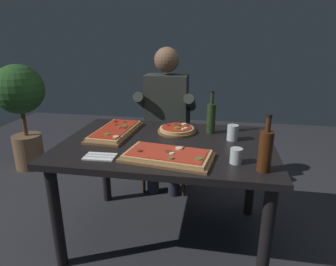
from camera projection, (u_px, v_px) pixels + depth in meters
The scene contains 13 objects.
ground_plane at pixel (167, 235), 2.16m from camera, with size 6.40×6.40×0.00m, color #2D2D33.
dining_table at pixel (167, 156), 1.96m from camera, with size 1.40×0.96×0.74m.
pizza_rectangular_front at pixel (168, 156), 1.66m from camera, with size 0.55×0.36×0.05m.
pizza_rectangular_left at pixel (115, 131), 2.10m from camera, with size 0.28×0.54×0.05m.
pizza_round_far at pixel (177, 130), 2.13m from camera, with size 0.28×0.28×0.05m.
wine_bottle_dark at pixel (211, 117), 2.09m from camera, with size 0.06×0.06×0.31m.
oil_bottle_amber at pixel (265, 150), 1.48m from camera, with size 0.07×0.07×0.31m.
tumbler_near_camera at pixel (236, 157), 1.60m from camera, with size 0.07×0.07×0.09m.
tumbler_far_side at pixel (233, 134), 1.96m from camera, with size 0.08×0.08×0.11m.
napkin_cutlery_set at pixel (100, 157), 1.69m from camera, with size 0.18×0.12×0.01m.
diner_chair at pixel (168, 136), 2.83m from camera, with size 0.44×0.44×0.87m.
seated_diner at pixel (166, 114), 2.64m from camera, with size 0.53×0.41×1.33m.
potted_plant_corner at pixel (21, 103), 3.07m from camera, with size 0.52×0.52×1.15m.
Camera 1 is at (0.32, -1.78, 1.41)m, focal length 30.88 mm.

